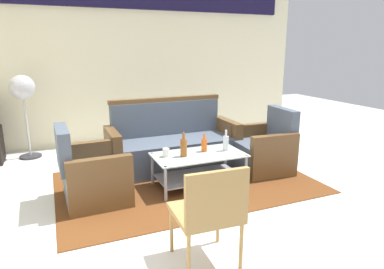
% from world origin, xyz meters
% --- Properties ---
extents(ground_plane, '(14.00, 14.00, 0.00)m').
position_xyz_m(ground_plane, '(0.00, 0.00, 0.00)').
color(ground_plane, white).
extents(wall_back, '(6.52, 0.19, 2.80)m').
position_xyz_m(wall_back, '(0.00, 3.05, 1.48)').
color(wall_back, beige).
rests_on(wall_back, ground).
extents(rug, '(3.11, 2.00, 0.01)m').
position_xyz_m(rug, '(0.08, 0.70, 0.01)').
color(rug, brown).
rests_on(rug, ground).
extents(couch, '(1.80, 0.75, 0.96)m').
position_xyz_m(couch, '(0.12, 1.31, 0.32)').
color(couch, '#4C5666').
rests_on(couch, rug).
extents(armchair_left, '(0.72, 0.78, 0.85)m').
position_xyz_m(armchair_left, '(-1.06, 0.63, 0.29)').
color(armchair_left, '#4C5666').
rests_on(armchair_left, rug).
extents(armchair_right, '(0.74, 0.80, 0.85)m').
position_xyz_m(armchair_right, '(1.23, 0.71, 0.29)').
color(armchair_right, '#4C5666').
rests_on(armchair_right, rug).
extents(coffee_table, '(1.10, 0.60, 0.40)m').
position_xyz_m(coffee_table, '(0.18, 0.55, 0.27)').
color(coffee_table, silver).
rests_on(coffee_table, rug).
extents(bottle_clear, '(0.07, 0.07, 0.26)m').
position_xyz_m(bottle_clear, '(0.55, 0.56, 0.51)').
color(bottle_clear, silver).
rests_on(bottle_clear, coffee_table).
extents(bottle_brown, '(0.08, 0.08, 0.29)m').
position_xyz_m(bottle_brown, '(-0.02, 0.55, 0.52)').
color(bottle_brown, brown).
rests_on(bottle_brown, coffee_table).
extents(bottle_orange, '(0.07, 0.07, 0.22)m').
position_xyz_m(bottle_orange, '(0.29, 0.63, 0.49)').
color(bottle_orange, '#D85919').
rests_on(bottle_orange, coffee_table).
extents(cup, '(0.08, 0.08, 0.10)m').
position_xyz_m(cup, '(-0.21, 0.61, 0.46)').
color(cup, silver).
rests_on(cup, coffee_table).
extents(pedestal_fan, '(0.36, 0.36, 1.27)m').
position_xyz_m(pedestal_fan, '(-1.78, 2.60, 1.01)').
color(pedestal_fan, '#2D2D33').
rests_on(pedestal_fan, ground).
extents(wicker_chair, '(0.50, 0.50, 0.84)m').
position_xyz_m(wicker_chair, '(-0.39, -0.94, 0.49)').
color(wicker_chair, '#AD844C').
rests_on(wicker_chair, ground).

